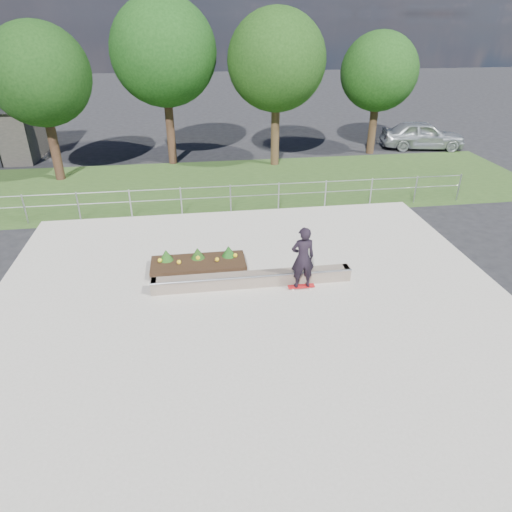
{
  "coord_description": "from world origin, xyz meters",
  "views": [
    {
      "loc": [
        -1.44,
        -10.03,
        7.29
      ],
      "look_at": [
        0.2,
        1.5,
        1.1
      ],
      "focal_mm": 32.0,
      "sensor_mm": 36.0,
      "label": 1
    }
  ],
  "objects_px": {
    "skateboarder": "(303,258)",
    "parked_car": "(423,135)",
    "grind_ledge": "(252,279)",
    "planter_bed": "(198,263)"
  },
  "relations": [
    {
      "from": "grind_ledge",
      "to": "planter_bed",
      "type": "bearing_deg",
      "value": 140.41
    },
    {
      "from": "planter_bed",
      "to": "parked_car",
      "type": "height_order",
      "value": "parked_car"
    },
    {
      "from": "skateboarder",
      "to": "parked_car",
      "type": "relative_size",
      "value": 0.41
    },
    {
      "from": "parked_car",
      "to": "planter_bed",
      "type": "bearing_deg",
      "value": 143.95
    },
    {
      "from": "grind_ledge",
      "to": "parked_car",
      "type": "relative_size",
      "value": 1.24
    },
    {
      "from": "grind_ledge",
      "to": "parked_car",
      "type": "distance_m",
      "value": 19.02
    },
    {
      "from": "grind_ledge",
      "to": "parked_car",
      "type": "xyz_separation_m",
      "value": [
        12.35,
        14.46,
        0.56
      ]
    },
    {
      "from": "parked_car",
      "to": "grind_ledge",
      "type": "bearing_deg",
      "value": 150.09
    },
    {
      "from": "grind_ledge",
      "to": "planter_bed",
      "type": "relative_size",
      "value": 2.0
    },
    {
      "from": "skateboarder",
      "to": "parked_car",
      "type": "xyz_separation_m",
      "value": [
        10.94,
        14.84,
        -0.26
      ]
    }
  ]
}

